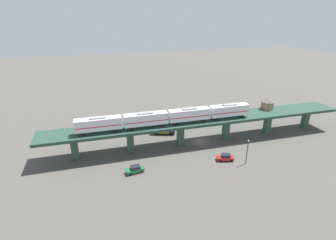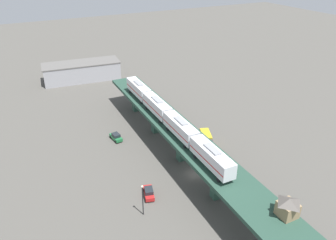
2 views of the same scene
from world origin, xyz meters
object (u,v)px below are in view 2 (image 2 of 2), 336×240
(subway_train, at_px, (168,116))
(warehouse_building, at_px, (82,71))
(street_car_green, at_px, (116,137))
(delivery_truck, at_px, (206,139))
(street_lamp, at_px, (143,198))
(street_car_red, at_px, (149,192))
(signal_hut, at_px, (288,207))

(subway_train, height_order, warehouse_building, subway_train)
(subway_train, relative_size, street_car_green, 10.83)
(delivery_truck, height_order, street_lamp, street_lamp)
(street_car_red, distance_m, delivery_truck, 23.92)
(subway_train, relative_size, delivery_truck, 6.62)
(delivery_truck, bearing_deg, street_car_green, 146.41)
(subway_train, relative_size, street_lamp, 7.18)
(subway_train, distance_m, delivery_truck, 13.26)
(subway_train, distance_m, signal_hut, 35.14)
(signal_hut, distance_m, warehouse_building, 96.08)
(signal_hut, relative_size, street_car_green, 0.74)
(subway_train, relative_size, street_car_red, 10.55)
(subway_train, bearing_deg, street_lamp, -129.35)
(street_lamp, distance_m, warehouse_building, 77.97)
(signal_hut, relative_size, warehouse_building, 0.12)
(street_car_red, bearing_deg, street_lamp, -125.47)
(street_car_red, height_order, street_lamp, street_lamp)
(street_car_red, height_order, delivery_truck, delivery_truck)
(street_car_red, relative_size, delivery_truck, 0.63)
(street_car_red, height_order, warehouse_building, warehouse_building)
(signal_hut, height_order, street_car_green, signal_hut)
(warehouse_building, bearing_deg, street_car_red, -93.75)
(street_car_green, relative_size, warehouse_building, 0.16)
(street_car_green, height_order, street_lamp, street_lamp)
(street_lamp, bearing_deg, subway_train, 50.65)
(subway_train, relative_size, signal_hut, 14.66)
(subway_train, bearing_deg, delivery_truck, -9.03)
(street_car_green, distance_m, delivery_truck, 23.75)
(signal_hut, distance_m, street_car_green, 48.93)
(signal_hut, xyz_separation_m, street_car_red, (-14.09, 22.20, -8.40))
(street_car_green, distance_m, warehouse_building, 49.13)
(signal_hut, xyz_separation_m, warehouse_building, (-9.29, 95.45, -5.93))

